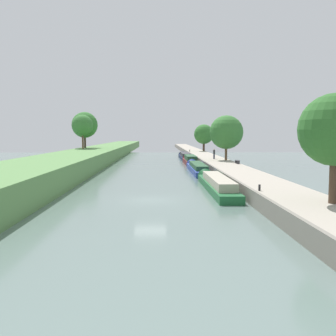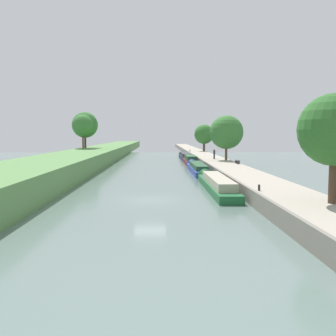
{
  "view_description": "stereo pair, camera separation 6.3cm",
  "coord_description": "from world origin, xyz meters",
  "px_view_note": "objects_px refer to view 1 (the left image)",
  "views": [
    {
      "loc": [
        0.69,
        -29.63,
        5.15
      ],
      "look_at": [
        1.8,
        17.31,
        1.0
      ],
      "focal_mm": 40.74,
      "sensor_mm": 36.0,
      "label": 1
    },
    {
      "loc": [
        0.75,
        -29.63,
        5.15
      ],
      "look_at": [
        1.8,
        17.31,
        1.0
      ],
      "focal_mm": 40.74,
      "sensor_mm": 36.0,
      "label": 2
    }
  ],
  "objects_px": {
    "narrowboat_blue": "(197,168)",
    "narrowboat_green": "(216,184)",
    "mooring_bollard_near": "(259,188)",
    "mooring_bollard_far": "(190,151)",
    "narrowboat_navy": "(185,156)",
    "narrowboat_maroon": "(190,160)",
    "park_bench": "(237,161)",
    "person_walking": "(214,154)"
  },
  "relations": [
    {
      "from": "narrowboat_blue",
      "to": "narrowboat_green",
      "type": "bearing_deg",
      "value": -89.83
    },
    {
      "from": "mooring_bollard_near",
      "to": "mooring_bollard_far",
      "type": "bearing_deg",
      "value": 90.0
    },
    {
      "from": "narrowboat_blue",
      "to": "mooring_bollard_far",
      "type": "relative_size",
      "value": 36.15
    },
    {
      "from": "mooring_bollard_near",
      "to": "narrowboat_navy",
      "type": "bearing_deg",
      "value": 91.8
    },
    {
      "from": "narrowboat_blue",
      "to": "narrowboat_navy",
      "type": "distance_m",
      "value": 28.7
    },
    {
      "from": "narrowboat_maroon",
      "to": "park_bench",
      "type": "bearing_deg",
      "value": -70.28
    },
    {
      "from": "narrowboat_navy",
      "to": "person_walking",
      "type": "relative_size",
      "value": 9.91
    },
    {
      "from": "narrowboat_maroon",
      "to": "mooring_bollard_near",
      "type": "relative_size",
      "value": 27.47
    },
    {
      "from": "narrowboat_blue",
      "to": "park_bench",
      "type": "height_order",
      "value": "park_bench"
    },
    {
      "from": "narrowboat_maroon",
      "to": "park_bench",
      "type": "relative_size",
      "value": 8.24
    },
    {
      "from": "narrowboat_maroon",
      "to": "mooring_bollard_far",
      "type": "relative_size",
      "value": 27.47
    },
    {
      "from": "park_bench",
      "to": "person_walking",
      "type": "bearing_deg",
      "value": 99.72
    },
    {
      "from": "narrowboat_green",
      "to": "mooring_bollard_far",
      "type": "relative_size",
      "value": 36.09
    },
    {
      "from": "narrowboat_navy",
      "to": "person_walking",
      "type": "bearing_deg",
      "value": -79.3
    },
    {
      "from": "narrowboat_green",
      "to": "narrowboat_navy",
      "type": "bearing_deg",
      "value": 89.81
    },
    {
      "from": "narrowboat_blue",
      "to": "mooring_bollard_near",
      "type": "distance_m",
      "value": 25.73
    },
    {
      "from": "park_bench",
      "to": "mooring_bollard_far",
      "type": "bearing_deg",
      "value": 95.6
    },
    {
      "from": "narrowboat_maroon",
      "to": "narrowboat_navy",
      "type": "bearing_deg",
      "value": 89.97
    },
    {
      "from": "narrowboat_blue",
      "to": "narrowboat_navy",
      "type": "height_order",
      "value": "narrowboat_navy"
    },
    {
      "from": "narrowboat_green",
      "to": "park_bench",
      "type": "height_order",
      "value": "park_bench"
    },
    {
      "from": "narrowboat_green",
      "to": "person_walking",
      "type": "xyz_separation_m",
      "value": [
        3.73,
        27.0,
        1.44
      ]
    },
    {
      "from": "narrowboat_navy",
      "to": "mooring_bollard_far",
      "type": "height_order",
      "value": "mooring_bollard_far"
    },
    {
      "from": "park_bench",
      "to": "narrowboat_maroon",
      "type": "bearing_deg",
      "value": 109.72
    },
    {
      "from": "narrowboat_blue",
      "to": "person_walking",
      "type": "height_order",
      "value": "person_walking"
    },
    {
      "from": "park_bench",
      "to": "narrowboat_green",
      "type": "bearing_deg",
      "value": -108.04
    },
    {
      "from": "narrowboat_blue",
      "to": "narrowboat_navy",
      "type": "bearing_deg",
      "value": 89.59
    },
    {
      "from": "narrowboat_blue",
      "to": "narrowboat_maroon",
      "type": "relative_size",
      "value": 1.32
    },
    {
      "from": "mooring_bollard_far",
      "to": "park_bench",
      "type": "height_order",
      "value": "park_bench"
    },
    {
      "from": "narrowboat_green",
      "to": "narrowboat_navy",
      "type": "height_order",
      "value": "narrowboat_green"
    },
    {
      "from": "park_bench",
      "to": "narrowboat_blue",
      "type": "bearing_deg",
      "value": 175.83
    },
    {
      "from": "narrowboat_navy",
      "to": "mooring_bollard_near",
      "type": "height_order",
      "value": "mooring_bollard_near"
    },
    {
      "from": "narrowboat_navy",
      "to": "mooring_bollard_near",
      "type": "relative_size",
      "value": 36.55
    },
    {
      "from": "person_walking",
      "to": "narrowboat_navy",
      "type": "bearing_deg",
      "value": 100.7
    },
    {
      "from": "mooring_bollard_near",
      "to": "mooring_bollard_far",
      "type": "distance_m",
      "value": 62.07
    },
    {
      "from": "narrowboat_navy",
      "to": "mooring_bollard_far",
      "type": "xyz_separation_m",
      "value": [
        1.71,
        7.72,
        0.82
      ]
    },
    {
      "from": "narrowboat_blue",
      "to": "narrowboat_maroon",
      "type": "bearing_deg",
      "value": 89.22
    },
    {
      "from": "narrowboat_maroon",
      "to": "narrowboat_blue",
      "type": "bearing_deg",
      "value": -90.78
    },
    {
      "from": "narrowboat_maroon",
      "to": "person_walking",
      "type": "distance_m",
      "value": 6.06
    },
    {
      "from": "mooring_bollard_far",
      "to": "narrowboat_blue",
      "type": "bearing_deg",
      "value": -93.01
    },
    {
      "from": "person_walking",
      "to": "narrowboat_maroon",
      "type": "bearing_deg",
      "value": 127.43
    },
    {
      "from": "narrowboat_navy",
      "to": "person_walking",
      "type": "height_order",
      "value": "person_walking"
    },
    {
      "from": "narrowboat_green",
      "to": "park_bench",
      "type": "xyz_separation_m",
      "value": [
        5.47,
        16.81,
        0.92
      ]
    }
  ]
}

